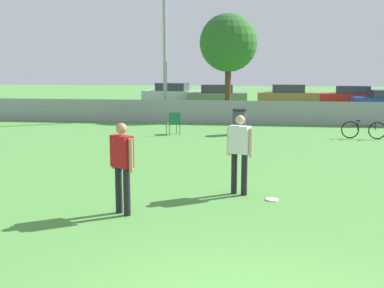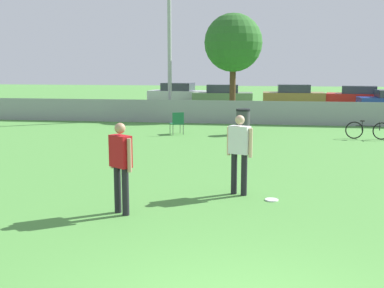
{
  "view_description": "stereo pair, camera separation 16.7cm",
  "coord_description": "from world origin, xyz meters",
  "px_view_note": "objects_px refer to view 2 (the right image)",
  "views": [
    {
      "loc": [
        0.05,
        -4.63,
        2.75
      ],
      "look_at": [
        -1.37,
        5.61,
        1.05
      ],
      "focal_mm": 45.0,
      "sensor_mm": 36.0,
      "label": 1
    },
    {
      "loc": [
        0.22,
        -4.61,
        2.75
      ],
      "look_at": [
        -1.37,
        5.61,
        1.05
      ],
      "focal_mm": 45.0,
      "sensor_mm": 36.0,
      "label": 2
    }
  ],
  "objects_px": {
    "tree_near_pole": "(233,43)",
    "frisbee_disc": "(272,200)",
    "parked_car_olive": "(223,96)",
    "player_receiver_white": "(239,149)",
    "player_thrower_red": "(121,161)",
    "parked_car_tan": "(293,96)",
    "parked_car_red": "(359,97)",
    "folding_chair_sideline": "(177,122)",
    "light_pole": "(169,25)",
    "bicycle_sideline": "(368,130)",
    "trash_bin": "(243,122)",
    "parked_car_silver": "(178,94)"
  },
  "relations": [
    {
      "from": "tree_near_pole",
      "to": "parked_car_olive",
      "type": "distance_m",
      "value": 7.86
    },
    {
      "from": "light_pole",
      "to": "bicycle_sideline",
      "type": "xyz_separation_m",
      "value": [
        8.76,
        -5.95,
        -4.4
      ]
    },
    {
      "from": "folding_chair_sideline",
      "to": "parked_car_silver",
      "type": "relative_size",
      "value": 0.21
    },
    {
      "from": "player_thrower_red",
      "to": "bicycle_sideline",
      "type": "xyz_separation_m",
      "value": [
        6.41,
        10.26,
        -0.66
      ]
    },
    {
      "from": "trash_bin",
      "to": "parked_car_silver",
      "type": "height_order",
      "value": "parked_car_silver"
    },
    {
      "from": "bicycle_sideline",
      "to": "parked_car_olive",
      "type": "bearing_deg",
      "value": 120.99
    },
    {
      "from": "folding_chair_sideline",
      "to": "parked_car_tan",
      "type": "distance_m",
      "value": 15.6
    },
    {
      "from": "parked_car_olive",
      "to": "player_receiver_white",
      "type": "bearing_deg",
      "value": -86.54
    },
    {
      "from": "parked_car_olive",
      "to": "parked_car_tan",
      "type": "relative_size",
      "value": 1.0
    },
    {
      "from": "player_receiver_white",
      "to": "parked_car_red",
      "type": "relative_size",
      "value": 0.39
    },
    {
      "from": "folding_chair_sideline",
      "to": "parked_car_silver",
      "type": "distance_m",
      "value": 16.08
    },
    {
      "from": "trash_bin",
      "to": "parked_car_red",
      "type": "bearing_deg",
      "value": 63.66
    },
    {
      "from": "tree_near_pole",
      "to": "parked_car_tan",
      "type": "relative_size",
      "value": 1.32
    },
    {
      "from": "frisbee_disc",
      "to": "parked_car_olive",
      "type": "xyz_separation_m",
      "value": [
        -3.12,
        23.03,
        0.68
      ]
    },
    {
      "from": "parked_car_tan",
      "to": "tree_near_pole",
      "type": "bearing_deg",
      "value": -115.74
    },
    {
      "from": "bicycle_sideline",
      "to": "parked_car_tan",
      "type": "height_order",
      "value": "parked_car_tan"
    },
    {
      "from": "trash_bin",
      "to": "parked_car_silver",
      "type": "relative_size",
      "value": 0.24
    },
    {
      "from": "trash_bin",
      "to": "folding_chair_sideline",
      "type": "bearing_deg",
      "value": -171.32
    },
    {
      "from": "bicycle_sideline",
      "to": "parked_car_silver",
      "type": "bearing_deg",
      "value": 127.97
    },
    {
      "from": "player_thrower_red",
      "to": "parked_car_red",
      "type": "relative_size",
      "value": 0.39
    },
    {
      "from": "player_receiver_white",
      "to": "trash_bin",
      "type": "relative_size",
      "value": 1.67
    },
    {
      "from": "frisbee_disc",
      "to": "parked_car_tan",
      "type": "bearing_deg",
      "value": 86.04
    },
    {
      "from": "trash_bin",
      "to": "parked_car_tan",
      "type": "height_order",
      "value": "parked_car_tan"
    },
    {
      "from": "player_thrower_red",
      "to": "light_pole",
      "type": "bearing_deg",
      "value": 133.67
    },
    {
      "from": "frisbee_disc",
      "to": "trash_bin",
      "type": "distance_m",
      "value": 9.54
    },
    {
      "from": "parked_car_silver",
      "to": "parked_car_tan",
      "type": "distance_m",
      "value": 8.28
    },
    {
      "from": "player_receiver_white",
      "to": "parked_car_silver",
      "type": "bearing_deg",
      "value": 125.85
    },
    {
      "from": "parked_car_silver",
      "to": "parked_car_red",
      "type": "bearing_deg",
      "value": 0.94
    },
    {
      "from": "player_receiver_white",
      "to": "parked_car_olive",
      "type": "distance_m",
      "value": 22.8
    },
    {
      "from": "player_thrower_red",
      "to": "frisbee_disc",
      "type": "xyz_separation_m",
      "value": [
        2.78,
        1.33,
        -0.99
      ]
    },
    {
      "from": "parked_car_tan",
      "to": "parked_car_red",
      "type": "height_order",
      "value": "parked_car_tan"
    },
    {
      "from": "player_receiver_white",
      "to": "frisbee_disc",
      "type": "relative_size",
      "value": 6.23
    },
    {
      "from": "tree_near_pole",
      "to": "parked_car_red",
      "type": "bearing_deg",
      "value": 44.02
    },
    {
      "from": "parked_car_red",
      "to": "player_thrower_red",
      "type": "bearing_deg",
      "value": -99.79
    },
    {
      "from": "parked_car_olive",
      "to": "tree_near_pole",
      "type": "bearing_deg",
      "value": -83.29
    },
    {
      "from": "tree_near_pole",
      "to": "player_thrower_red",
      "type": "relative_size",
      "value": 3.16
    },
    {
      "from": "frisbee_disc",
      "to": "folding_chair_sideline",
      "type": "relative_size",
      "value": 0.31
    },
    {
      "from": "light_pole",
      "to": "player_receiver_white",
      "type": "height_order",
      "value": "light_pole"
    },
    {
      "from": "player_receiver_white",
      "to": "player_thrower_red",
      "type": "relative_size",
      "value": 1.0
    },
    {
      "from": "player_thrower_red",
      "to": "parked_car_silver",
      "type": "relative_size",
      "value": 0.39
    },
    {
      "from": "tree_near_pole",
      "to": "frisbee_disc",
      "type": "distance_m",
      "value": 16.52
    },
    {
      "from": "bicycle_sideline",
      "to": "parked_car_tan",
      "type": "xyz_separation_m",
      "value": [
        -1.99,
        14.81,
        0.36
      ]
    },
    {
      "from": "bicycle_sideline",
      "to": "parked_car_red",
      "type": "relative_size",
      "value": 0.37
    },
    {
      "from": "folding_chair_sideline",
      "to": "parked_car_tan",
      "type": "relative_size",
      "value": 0.22
    },
    {
      "from": "folding_chair_sideline",
      "to": "parked_car_olive",
      "type": "distance_m",
      "value": 13.97
    },
    {
      "from": "tree_near_pole",
      "to": "frisbee_disc",
      "type": "xyz_separation_m",
      "value": [
        1.95,
        -15.94,
        -3.87
      ]
    },
    {
      "from": "player_thrower_red",
      "to": "folding_chair_sideline",
      "type": "relative_size",
      "value": 1.91
    },
    {
      "from": "player_thrower_red",
      "to": "parked_car_silver",
      "type": "height_order",
      "value": "player_thrower_red"
    },
    {
      "from": "folding_chair_sideline",
      "to": "light_pole",
      "type": "bearing_deg",
      "value": -103.17
    },
    {
      "from": "light_pole",
      "to": "player_receiver_white",
      "type": "distance_m",
      "value": 15.64
    }
  ]
}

